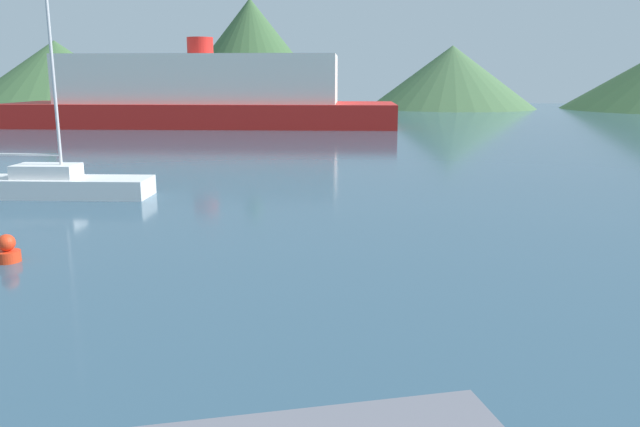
% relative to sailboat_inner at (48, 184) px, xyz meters
% --- Properties ---
extents(sailboat_inner, '(8.12, 2.58, 8.42)m').
position_rel_sailboat_inner_xyz_m(sailboat_inner, '(0.00, 0.00, 0.00)').
color(sailboat_inner, white).
rests_on(sailboat_inner, ground_plane).
extents(ferry_distant, '(37.49, 12.74, 8.30)m').
position_rel_sailboat_inner_xyz_m(ferry_distant, '(-5.52, 36.34, 2.47)').
color(ferry_distant, red).
rests_on(ferry_distant, ground_plane).
extents(buoy_marker, '(0.62, 0.62, 0.71)m').
position_rel_sailboat_inner_xyz_m(buoy_marker, '(3.92, -8.48, -0.20)').
color(buoy_marker, red).
rests_on(buoy_marker, ground_plane).
extents(hill_west, '(29.49, 29.49, 10.46)m').
position_rel_sailboat_inner_xyz_m(hill_west, '(-42.06, 74.12, 4.74)').
color(hill_west, '#3D6038').
rests_on(hill_west, ground_plane).
extents(hill_central, '(24.35, 24.35, 15.12)m').
position_rel_sailboat_inner_xyz_m(hill_central, '(-7.32, 63.71, 7.07)').
color(hill_central, '#3D6038').
rests_on(hill_central, ground_plane).
extents(hill_east, '(25.54, 25.54, 9.43)m').
position_rel_sailboat_inner_xyz_m(hill_east, '(20.87, 77.51, 4.23)').
color(hill_east, '#476B42').
rests_on(hill_east, ground_plane).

